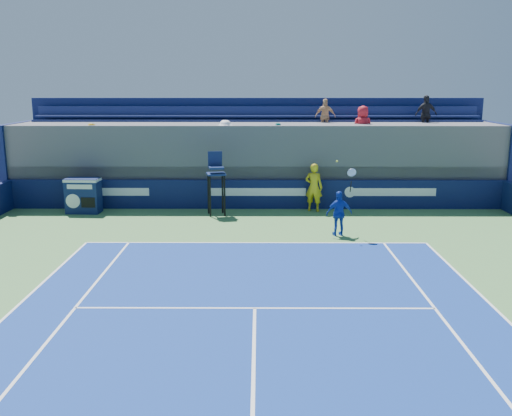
{
  "coord_description": "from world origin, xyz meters",
  "views": [
    {
      "loc": [
        0.1,
        -5.82,
        5.03
      ],
      "look_at": [
        0.0,
        11.5,
        1.25
      ],
      "focal_mm": 40.0,
      "sensor_mm": 36.0,
      "label": 1
    }
  ],
  "objects_px": {
    "match_clock": "(83,195)",
    "tennis_player": "(339,213)",
    "ball_person": "(314,187)",
    "umpire_chair": "(216,176)"
  },
  "relations": [
    {
      "from": "ball_person",
      "to": "tennis_player",
      "type": "distance_m",
      "value": 3.83
    },
    {
      "from": "match_clock",
      "to": "tennis_player",
      "type": "distance_m",
      "value": 10.25
    },
    {
      "from": "ball_person",
      "to": "match_clock",
      "type": "xyz_separation_m",
      "value": [
        -9.15,
        -0.36,
        -0.24
      ]
    },
    {
      "from": "umpire_chair",
      "to": "match_clock",
      "type": "bearing_deg",
      "value": 176.66
    },
    {
      "from": "umpire_chair",
      "to": "tennis_player",
      "type": "xyz_separation_m",
      "value": [
        4.36,
        -3.12,
        -0.75
      ]
    },
    {
      "from": "match_clock",
      "to": "tennis_player",
      "type": "xyz_separation_m",
      "value": [
        9.66,
        -3.43,
        0.04
      ]
    },
    {
      "from": "tennis_player",
      "to": "match_clock",
      "type": "bearing_deg",
      "value": 160.44
    },
    {
      "from": "tennis_player",
      "to": "umpire_chair",
      "type": "bearing_deg",
      "value": 144.42
    },
    {
      "from": "ball_person",
      "to": "umpire_chair",
      "type": "distance_m",
      "value": 3.96
    },
    {
      "from": "tennis_player",
      "to": "ball_person",
      "type": "bearing_deg",
      "value": 97.57
    }
  ]
}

